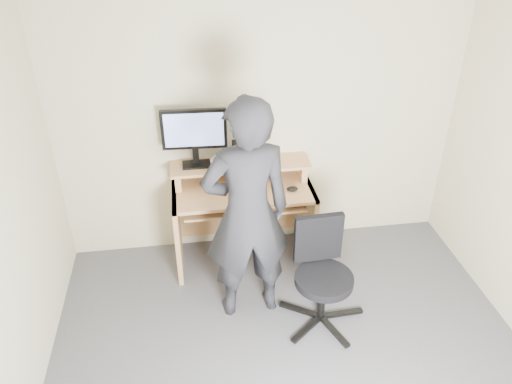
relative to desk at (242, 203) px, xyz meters
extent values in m
cube|color=beige|center=(0.20, 0.22, 0.70)|extent=(3.50, 0.02, 2.50)
cube|color=white|center=(0.20, -1.53, 1.95)|extent=(3.50, 3.50, 0.02)
cube|color=#DDAE6B|center=(-0.58, -0.08, -0.17)|extent=(0.04, 0.60, 0.75)
cube|color=#DDAE6B|center=(0.58, -0.08, -0.17)|extent=(0.04, 0.60, 0.75)
cube|color=#DDAE6B|center=(0.00, -0.08, 0.19)|extent=(1.20, 0.60, 0.03)
cube|color=#DDAE6B|center=(0.00, -0.16, 0.09)|extent=(1.02, 0.38, 0.02)
cube|color=#DDAE6B|center=(-0.54, 0.07, 0.28)|extent=(0.05, 0.28, 0.15)
cube|color=#DDAE6B|center=(0.54, 0.07, 0.28)|extent=(0.05, 0.28, 0.15)
cube|color=#DDAE6B|center=(0.00, 0.07, 0.35)|extent=(1.20, 0.30, 0.02)
cube|color=#DDAE6B|center=(0.00, 0.21, -0.12)|extent=(1.20, 0.03, 0.65)
cube|color=black|center=(-0.37, 0.09, 0.37)|extent=(0.24, 0.15, 0.02)
cube|color=black|center=(-0.37, 0.12, 0.45)|extent=(0.05, 0.04, 0.15)
cube|color=black|center=(-0.37, 0.09, 0.70)|extent=(0.54, 0.06, 0.34)
cube|color=#93A5FF|center=(-0.37, 0.07, 0.70)|extent=(0.48, 0.03, 0.29)
cube|color=black|center=(-0.02, 0.08, 0.46)|extent=(0.09, 0.14, 0.20)
cylinder|color=silver|center=(0.12, 0.10, 0.45)|extent=(0.08, 0.08, 0.17)
cube|color=black|center=(0.28, 0.02, 0.37)|extent=(0.07, 0.13, 0.01)
cube|color=black|center=(-0.26, -0.03, 0.38)|extent=(0.05, 0.05, 0.03)
torus|color=silver|center=(-0.17, 0.13, 0.37)|extent=(0.18, 0.18, 0.06)
cube|color=black|center=(-0.12, -0.17, 0.12)|extent=(0.48, 0.26, 0.03)
ellipsoid|color=black|center=(0.41, -0.18, 0.22)|extent=(0.10, 0.07, 0.04)
cube|color=black|center=(0.68, -0.94, -0.51)|extent=(0.34, 0.06, 0.03)
cube|color=black|center=(0.55, -0.77, -0.51)|extent=(0.13, 0.34, 0.03)
cube|color=black|center=(0.35, -0.85, -0.51)|extent=(0.31, 0.22, 0.03)
cube|color=black|center=(0.36, -1.06, -0.51)|extent=(0.29, 0.25, 0.03)
cube|color=black|center=(0.57, -1.11, -0.51)|extent=(0.16, 0.33, 0.03)
cylinder|color=black|center=(0.50, -0.95, -0.32)|extent=(0.05, 0.05, 0.36)
cylinder|color=black|center=(0.50, -0.95, -0.13)|extent=(0.45, 0.45, 0.06)
cube|color=black|center=(0.49, -0.75, 0.12)|extent=(0.38, 0.07, 0.40)
imported|color=black|center=(-0.05, -0.70, 0.36)|extent=(0.71, 0.50, 1.82)
camera|label=1|loc=(-0.42, -3.69, 2.39)|focal=35.00mm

